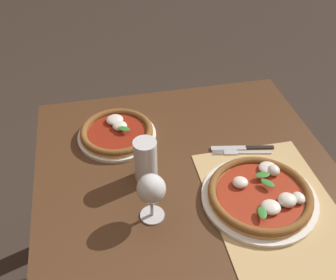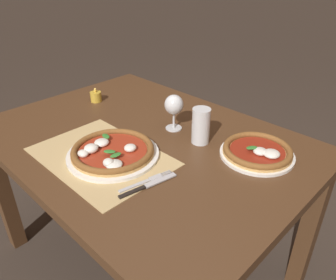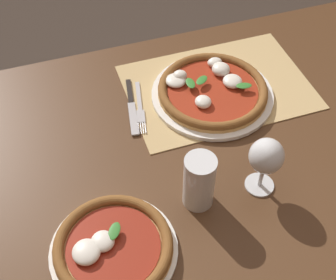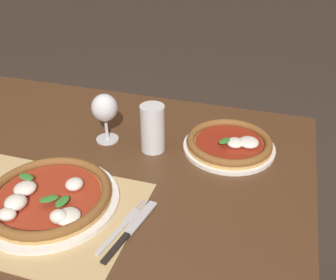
{
  "view_description": "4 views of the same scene",
  "coord_description": "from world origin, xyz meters",
  "px_view_note": "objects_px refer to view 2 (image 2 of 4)",
  "views": [
    {
      "loc": [
        -0.67,
        0.25,
        1.63
      ],
      "look_at": [
        0.28,
        0.05,
        0.81
      ],
      "focal_mm": 42.0,
      "sensor_mm": 36.0,
      "label": 1
    },
    {
      "loc": [
        0.9,
        -0.77,
        1.4
      ],
      "look_at": [
        0.18,
        -0.04,
        0.82
      ],
      "focal_mm": 35.0,
      "sensor_mm": 36.0,
      "label": 2
    },
    {
      "loc": [
        0.45,
        0.69,
        1.66
      ],
      "look_at": [
        0.22,
        -0.01,
        0.8
      ],
      "focal_mm": 50.0,
      "sensor_mm": 36.0,
      "label": 3
    },
    {
      "loc": [
        0.53,
        -0.8,
        1.39
      ],
      "look_at": [
        0.27,
        0.05,
        0.84
      ],
      "focal_mm": 42.0,
      "sensor_mm": 36.0,
      "label": 4
    }
  ],
  "objects_px": {
    "pizza_far": "(258,152)",
    "fork": "(147,181)",
    "knife": "(148,185)",
    "votive_candle": "(96,97)",
    "pint_glass": "(201,126)",
    "pizza_near": "(112,152)",
    "wine_glass": "(174,106)"
  },
  "relations": [
    {
      "from": "pint_glass",
      "to": "fork",
      "type": "xyz_separation_m",
      "value": [
        0.04,
        -0.33,
        -0.06
      ]
    },
    {
      "from": "pizza_far",
      "to": "votive_candle",
      "type": "distance_m",
      "value": 0.87
    },
    {
      "from": "knife",
      "to": "pizza_far",
      "type": "bearing_deg",
      "value": 69.18
    },
    {
      "from": "pint_glass",
      "to": "fork",
      "type": "relative_size",
      "value": 0.73
    },
    {
      "from": "wine_glass",
      "to": "pint_glass",
      "type": "distance_m",
      "value": 0.16
    },
    {
      "from": "wine_glass",
      "to": "pint_glass",
      "type": "bearing_deg",
      "value": -3.29
    },
    {
      "from": "pint_glass",
      "to": "votive_candle",
      "type": "bearing_deg",
      "value": -175.45
    },
    {
      "from": "pint_glass",
      "to": "fork",
      "type": "bearing_deg",
      "value": -82.49
    },
    {
      "from": "pizza_near",
      "to": "fork",
      "type": "bearing_deg",
      "value": -4.87
    },
    {
      "from": "pizza_near",
      "to": "wine_glass",
      "type": "xyz_separation_m",
      "value": [
        0.01,
        0.32,
        0.08
      ]
    },
    {
      "from": "pizza_near",
      "to": "pizza_far",
      "type": "height_order",
      "value": "pizza_near"
    },
    {
      "from": "votive_candle",
      "to": "knife",
      "type": "bearing_deg",
      "value": -22.34
    },
    {
      "from": "votive_candle",
      "to": "fork",
      "type": "bearing_deg",
      "value": -22.18
    },
    {
      "from": "pizza_far",
      "to": "wine_glass",
      "type": "distance_m",
      "value": 0.39
    },
    {
      "from": "pizza_near",
      "to": "pint_glass",
      "type": "xyz_separation_m",
      "value": [
        0.16,
        0.31,
        0.05
      ]
    },
    {
      "from": "pizza_near",
      "to": "wine_glass",
      "type": "height_order",
      "value": "wine_glass"
    },
    {
      "from": "knife",
      "to": "votive_candle",
      "type": "height_order",
      "value": "votive_candle"
    },
    {
      "from": "pizza_near",
      "to": "knife",
      "type": "relative_size",
      "value": 1.59
    },
    {
      "from": "wine_glass",
      "to": "votive_candle",
      "type": "height_order",
      "value": "wine_glass"
    },
    {
      "from": "pint_glass",
      "to": "knife",
      "type": "bearing_deg",
      "value": -79.36
    },
    {
      "from": "wine_glass",
      "to": "knife",
      "type": "relative_size",
      "value": 0.72
    },
    {
      "from": "knife",
      "to": "pint_glass",
      "type": "bearing_deg",
      "value": 100.64
    },
    {
      "from": "pizza_far",
      "to": "wine_glass",
      "type": "bearing_deg",
      "value": -171.07
    },
    {
      "from": "pizza_near",
      "to": "votive_candle",
      "type": "bearing_deg",
      "value": 151.37
    },
    {
      "from": "pizza_far",
      "to": "fork",
      "type": "bearing_deg",
      "value": -113.85
    },
    {
      "from": "pint_glass",
      "to": "fork",
      "type": "distance_m",
      "value": 0.34
    },
    {
      "from": "knife",
      "to": "votive_candle",
      "type": "relative_size",
      "value": 2.98
    },
    {
      "from": "pint_glass",
      "to": "votive_candle",
      "type": "height_order",
      "value": "pint_glass"
    },
    {
      "from": "wine_glass",
      "to": "fork",
      "type": "distance_m",
      "value": 0.41
    },
    {
      "from": "pizza_far",
      "to": "pint_glass",
      "type": "height_order",
      "value": "pint_glass"
    },
    {
      "from": "pizza_far",
      "to": "fork",
      "type": "distance_m",
      "value": 0.44
    },
    {
      "from": "pizza_far",
      "to": "wine_glass",
      "type": "height_order",
      "value": "wine_glass"
    }
  ]
}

